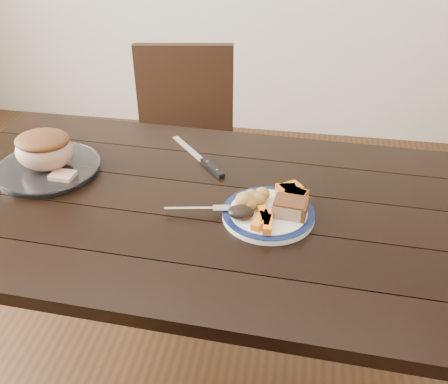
% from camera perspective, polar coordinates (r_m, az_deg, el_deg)
% --- Properties ---
extents(ground, '(4.00, 4.00, 0.00)m').
position_cam_1_polar(ground, '(1.95, -2.35, -19.45)').
color(ground, '#472B16').
rests_on(ground, ground).
extents(dining_table, '(1.63, 0.96, 0.75)m').
position_cam_1_polar(dining_table, '(1.48, -2.93, -3.91)').
color(dining_table, black).
rests_on(dining_table, ground).
extents(chair_far, '(0.48, 0.49, 0.93)m').
position_cam_1_polar(chair_far, '(2.20, -4.46, 5.45)').
color(chair_far, black).
rests_on(chair_far, ground).
extents(dinner_plate, '(0.25, 0.25, 0.02)m').
position_cam_1_polar(dinner_plate, '(1.36, 5.08, -2.57)').
color(dinner_plate, white).
rests_on(dinner_plate, dining_table).
extents(plate_rim, '(0.25, 0.25, 0.02)m').
position_cam_1_polar(plate_rim, '(1.35, 5.09, -2.28)').
color(plate_rim, '#0D1843').
rests_on(plate_rim, dinner_plate).
extents(serving_platter, '(0.31, 0.31, 0.02)m').
position_cam_1_polar(serving_platter, '(1.64, -19.38, 2.46)').
color(serving_platter, white).
rests_on(serving_platter, dining_table).
extents(pork_slice, '(0.09, 0.08, 0.04)m').
position_cam_1_polar(pork_slice, '(1.33, 7.50, -1.82)').
color(pork_slice, tan).
rests_on(pork_slice, dinner_plate).
extents(roasted_potatoes, '(0.09, 0.09, 0.05)m').
position_cam_1_polar(roasted_potatoes, '(1.36, 3.21, -0.80)').
color(roasted_potatoes, gold).
rests_on(roasted_potatoes, dinner_plate).
extents(carrot_batons, '(0.05, 0.11, 0.02)m').
position_cam_1_polar(carrot_batons, '(1.30, 4.62, -3.23)').
color(carrot_batons, orange).
rests_on(carrot_batons, dinner_plate).
extents(pumpkin_wedges, '(0.09, 0.09, 0.04)m').
position_cam_1_polar(pumpkin_wedges, '(1.39, 7.76, -0.30)').
color(pumpkin_wedges, orange).
rests_on(pumpkin_wedges, dinner_plate).
extents(dark_mushroom, '(0.07, 0.05, 0.03)m').
position_cam_1_polar(dark_mushroom, '(1.31, 1.94, -2.33)').
color(dark_mushroom, black).
rests_on(dark_mushroom, dinner_plate).
extents(fork, '(0.18, 0.05, 0.00)m').
position_cam_1_polar(fork, '(1.36, -2.52, -1.93)').
color(fork, silver).
rests_on(fork, dinner_plate).
extents(roast_joint, '(0.18, 0.15, 0.12)m').
position_cam_1_polar(roast_joint, '(1.61, -19.81, 4.46)').
color(roast_joint, tan).
rests_on(roast_joint, serving_platter).
extents(cut_slice, '(0.07, 0.06, 0.02)m').
position_cam_1_polar(cut_slice, '(1.56, -17.94, 1.76)').
color(cut_slice, tan).
rests_on(cut_slice, serving_platter).
extents(carving_knife, '(0.23, 0.25, 0.01)m').
position_cam_1_polar(carving_knife, '(1.59, -2.07, 3.36)').
color(carving_knife, silver).
rests_on(carving_knife, dining_table).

